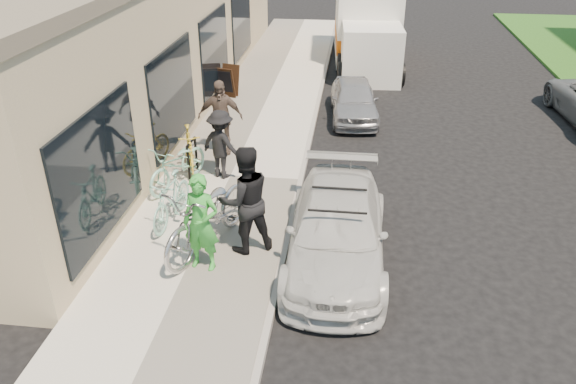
{
  "coord_description": "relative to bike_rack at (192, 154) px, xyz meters",
  "views": [
    {
      "loc": [
        0.62,
        -7.87,
        5.74
      ],
      "look_at": [
        -0.44,
        0.73,
        1.05
      ],
      "focal_mm": 35.0,
      "sensor_mm": 36.0,
      "label": 1
    }
  ],
  "objects": [
    {
      "name": "ground",
      "position": [
        2.83,
        -2.97,
        -0.63
      ],
      "size": [
        120.0,
        120.0,
        0.0
      ],
      "primitive_type": "plane",
      "color": "black",
      "rests_on": "ground"
    },
    {
      "name": "sidewalk",
      "position": [
        0.83,
        0.03,
        -0.56
      ],
      "size": [
        3.0,
        34.0,
        0.15
      ],
      "primitive_type": "cube",
      "color": "beige",
      "rests_on": "ground"
    },
    {
      "name": "curb",
      "position": [
        2.38,
        0.03,
        -0.57
      ],
      "size": [
        0.12,
        34.0,
        0.13
      ],
      "primitive_type": "cube",
      "color": "gray",
      "rests_on": "ground"
    },
    {
      "name": "storefront",
      "position": [
        -2.41,
        5.02,
        1.49
      ],
      "size": [
        3.6,
        20.0,
        4.22
      ],
      "color": "#C4B288",
      "rests_on": "ground"
    },
    {
      "name": "bike_rack",
      "position": [
        0.0,
        0.0,
        0.0
      ],
      "size": [
        0.08,
        0.57,
        0.8
      ],
      "rotation": [
        0.0,
        0.0,
        -0.06
      ],
      "color": "black",
      "rests_on": "sidewalk"
    },
    {
      "name": "sandwich_board",
      "position": [
        -0.37,
        5.3,
        -0.01
      ],
      "size": [
        0.69,
        0.69,
        0.92
      ],
      "rotation": [
        0.0,
        0.0,
        -0.25
      ],
      "color": "#311B0D",
      "rests_on": "sidewalk"
    },
    {
      "name": "sedan_white",
      "position": [
        3.3,
        -2.67,
        -0.03
      ],
      "size": [
        1.7,
        4.12,
        1.23
      ],
      "rotation": [
        0.0,
        0.0,
        0.01
      ],
      "color": "silver",
      "rests_on": "ground"
    },
    {
      "name": "sedan_silver",
      "position": [
        3.45,
        4.34,
        -0.1
      ],
      "size": [
        1.52,
        3.23,
        1.07
      ],
      "primitive_type": "imported",
      "rotation": [
        0.0,
        0.0,
        0.08
      ],
      "color": "#97989C",
      "rests_on": "ground"
    },
    {
      "name": "moving_truck",
      "position": [
        3.77,
        10.21,
        0.65
      ],
      "size": [
        2.56,
        6.0,
        2.89
      ],
      "rotation": [
        0.0,
        0.0,
        0.06
      ],
      "color": "white",
      "rests_on": "ground"
    },
    {
      "name": "tandem_bike",
      "position": [
        1.09,
        -2.77,
        0.16
      ],
      "size": [
        1.63,
        2.58,
        1.28
      ],
      "primitive_type": "imported",
      "rotation": [
        0.0,
        0.0,
        -0.35
      ],
      "color": "#ACABAE",
      "rests_on": "sidewalk"
    },
    {
      "name": "woman_rider",
      "position": [
        1.12,
        -3.36,
        0.36
      ],
      "size": [
        0.67,
        0.5,
        1.69
      ],
      "primitive_type": "imported",
      "rotation": [
        0.0,
        0.0,
        -0.16
      ],
      "color": "green",
      "rests_on": "sidewalk"
    },
    {
      "name": "man_standing",
      "position": [
        1.73,
        -2.74,
        0.49
      ],
      "size": [
        1.18,
        1.1,
        1.94
      ],
      "primitive_type": "imported",
      "rotation": [
        0.0,
        0.0,
        3.64
      ],
      "color": "black",
      "rests_on": "sidewalk"
    },
    {
      "name": "cruiser_bike_a",
      "position": [
        0.16,
        -2.01,
        -0.01
      ],
      "size": [
        0.64,
        1.63,
        0.95
      ],
      "primitive_type": "imported",
      "rotation": [
        0.0,
        0.0,
        -0.12
      ],
      "color": "#8ACDB5",
      "rests_on": "sidewalk"
    },
    {
      "name": "cruiser_bike_b",
      "position": [
        -0.14,
        -0.55,
        0.01
      ],
      "size": [
        1.25,
        1.96,
        0.97
      ],
      "primitive_type": "imported",
      "rotation": [
        0.0,
        0.0,
        -0.36
      ],
      "color": "#8ACDB5",
      "rests_on": "sidewalk"
    },
    {
      "name": "cruiser_bike_c",
      "position": [
        -0.12,
        0.23,
        0.0
      ],
      "size": [
        0.97,
        1.67,
        0.97
      ],
      "primitive_type": "imported",
      "rotation": [
        0.0,
        0.0,
        0.35
      ],
      "color": "gold",
      "rests_on": "sidewalk"
    },
    {
      "name": "bystander_a",
      "position": [
        0.68,
        -0.03,
        0.28
      ],
      "size": [
        1.13,
        0.93,
        1.53
      ],
      "primitive_type": "imported",
      "rotation": [
        0.0,
        0.0,
        2.7
      ],
      "color": "black",
      "rests_on": "sidewalk"
    },
    {
      "name": "bystander_b",
      "position": [
        0.37,
        1.23,
        0.41
      ],
      "size": [
        1.09,
        0.56,
        1.78
      ],
      "primitive_type": "imported",
      "rotation": [
        0.0,
        0.0,
        0.12
      ],
      "color": "brown",
      "rests_on": "sidewalk"
    }
  ]
}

